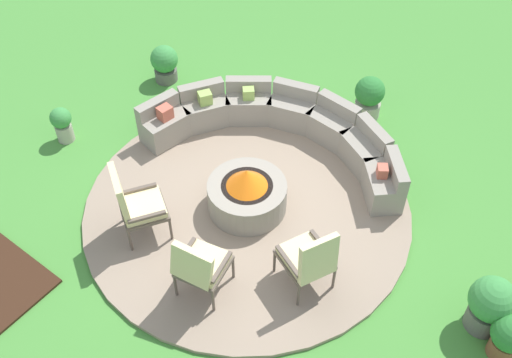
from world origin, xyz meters
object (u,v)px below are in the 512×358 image
lounge_chair_front_left (134,203)px  potted_plant_1 (165,63)px  curved_stone_bench (281,128)px  potted_plant_2 (490,304)px  fire_pit (247,193)px  potted_plant_0 (62,123)px  lounge_chair_front_right (199,265)px  lounge_chair_back_left (309,258)px  potted_plant_3 (509,337)px  potted_plant_4 (369,97)px

lounge_chair_front_left → potted_plant_1: bearing=159.8°
curved_stone_bench → potted_plant_1: (-2.52, 0.13, 0.01)m
potted_plant_1 → potted_plant_2: potted_plant_2 is taller
fire_pit → curved_stone_bench: 1.42m
potted_plant_0 → potted_plant_2: size_ratio=0.74×
fire_pit → lounge_chair_front_right: lounge_chair_front_right is taller
potted_plant_0 → potted_plant_1: (0.20, 2.06, 0.02)m
lounge_chair_back_left → fire_pit: bearing=91.4°
fire_pit → potted_plant_2: bearing=4.6°
lounge_chair_front_right → potted_plant_2: (2.92, 1.69, -0.16)m
lounge_chair_front_left → lounge_chair_back_left: (2.25, 0.65, -0.04)m
potted_plant_0 → potted_plant_3: bearing=5.2°
potted_plant_0 → potted_plant_1: potted_plant_1 is taller
potted_plant_1 → potted_plant_3: size_ratio=1.00×
lounge_chair_front_left → potted_plant_4: (1.17, 3.98, -0.25)m
fire_pit → lounge_chair_back_left: lounge_chair_back_left is taller
fire_pit → lounge_chair_front_left: (-0.87, -1.21, 0.30)m
potted_plant_1 → potted_plant_2: (6.26, -1.23, 0.09)m
potted_plant_0 → potted_plant_3: (6.78, 0.62, 0.03)m
potted_plant_1 → potted_plant_3: bearing=-12.4°
potted_plant_3 → lounge_chair_front_right: bearing=-155.6°
lounge_chair_front_left → fire_pit: bearing=86.9°
lounge_chair_front_right → lounge_chair_back_left: (0.97, 0.87, -0.00)m
fire_pit → potted_plant_1: bearing=153.0°
lounge_chair_front_right → potted_plant_4: 4.19m
potted_plant_3 → potted_plant_4: size_ratio=0.90×
lounge_chair_front_left → potted_plant_3: bearing=48.2°
curved_stone_bench → potted_plant_2: size_ratio=4.87×
potted_plant_1 → potted_plant_4: bearing=21.4°
lounge_chair_back_left → potted_plant_1: (-4.31, 2.06, -0.25)m
fire_pit → potted_plant_0: 3.18m
fire_pit → potted_plant_3: fire_pit is taller
lounge_chair_front_left → potted_plant_4: bearing=106.2°
lounge_chair_front_right → potted_plant_3: (3.25, 1.48, -0.24)m
potted_plant_0 → potted_plant_4: size_ratio=0.82×
fire_pit → potted_plant_1: (-2.93, 1.50, 0.01)m
lounge_chair_front_right → lounge_chair_front_left: bearing=158.3°
lounge_chair_back_left → potted_plant_1: 4.78m
potted_plant_2 → potted_plant_1: bearing=168.9°
lounge_chair_front_left → potted_plant_0: bearing=-163.4°
potted_plant_1 → potted_plant_4: size_ratio=0.90×
potted_plant_4 → lounge_chair_back_left: bearing=-72.0°
curved_stone_bench → lounge_chair_front_left: lounge_chair_front_left is taller
lounge_chair_back_left → potted_plant_2: lounge_chair_back_left is taller
lounge_chair_front_left → potted_plant_4: size_ratio=1.60×
fire_pit → lounge_chair_front_right: size_ratio=1.04×
lounge_chair_front_left → potted_plant_4: 4.15m
fire_pit → potted_plant_3: size_ratio=1.66×
potted_plant_1 → potted_plant_0: bearing=-95.5°
lounge_chair_front_left → potted_plant_0: (-2.26, 0.65, -0.31)m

